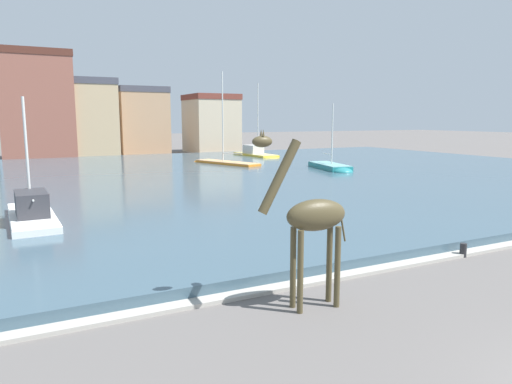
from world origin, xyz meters
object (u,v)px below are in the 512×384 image
object	(u,v)px
giraffe_statue	(311,219)
mooring_bollard	(463,250)
sailboat_orange	(222,164)
sailboat_yellow	(258,155)
sailboat_teal	(332,169)
sailboat_white	(31,216)

from	to	relation	value
giraffe_statue	mooring_bollard	distance (m)	7.93
sailboat_orange	mooring_bollard	xyz separation A→B (m)	(-4.40, -32.71, -0.14)
sailboat_yellow	sailboat_teal	bearing A→B (deg)	-93.64
giraffe_statue	sailboat_orange	distance (m)	36.16
giraffe_statue	sailboat_yellow	xyz separation A→B (m)	(19.64, 41.19, -1.84)
giraffe_statue	sailboat_teal	bearing A→B (deg)	52.82
giraffe_statue	sailboat_teal	world-z (taller)	sailboat_teal
sailboat_yellow	mooring_bollard	distance (m)	41.62
sailboat_white	sailboat_teal	distance (m)	27.15
sailboat_white	sailboat_teal	world-z (taller)	sailboat_teal
sailboat_orange	mooring_bollard	bearing A→B (deg)	-97.66
sailboat_teal	sailboat_yellow	world-z (taller)	sailboat_yellow
sailboat_white	sailboat_orange	xyz separation A→B (m)	(18.11, 20.69, -0.19)
giraffe_statue	sailboat_teal	size ratio (longest dim) A/B	0.70
mooring_bollard	sailboat_orange	bearing A→B (deg)	82.34
sailboat_yellow	sailboat_orange	size ratio (longest dim) A/B	0.96
sailboat_white	mooring_bollard	world-z (taller)	sailboat_white
sailboat_white	giraffe_statue	bearing A→B (deg)	-65.16
giraffe_statue	sailboat_orange	size ratio (longest dim) A/B	0.49
sailboat_white	sailboat_orange	world-z (taller)	sailboat_orange
sailboat_white	mooring_bollard	bearing A→B (deg)	-41.25
sailboat_white	sailboat_yellow	xyz separation A→B (m)	(25.84, 27.79, -0.03)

